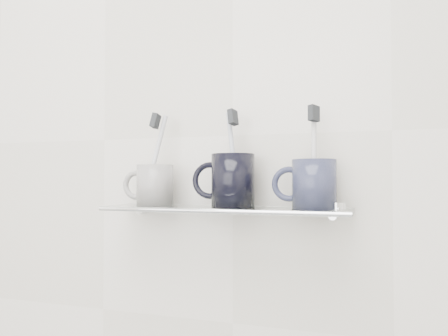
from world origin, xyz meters
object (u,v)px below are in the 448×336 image
at_px(mug_left, 155,185).
at_px(shelf_glass, 224,209).
at_px(mug_center, 233,181).
at_px(mug_right, 314,184).

bearing_deg(mug_left, shelf_glass, 20.36).
height_order(shelf_glass, mug_left, mug_left).
bearing_deg(mug_center, shelf_glass, -155.41).
height_order(mug_center, mug_right, mug_center).
bearing_deg(mug_center, mug_right, 9.29).
bearing_deg(mug_center, mug_left, -170.71).
xyz_separation_m(shelf_glass, mug_left, (-0.16, 0.00, 0.05)).
bearing_deg(shelf_glass, mug_center, 15.30).
relative_size(mug_left, mug_center, 0.81).
xyz_separation_m(shelf_glass, mug_center, (0.02, 0.00, 0.06)).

